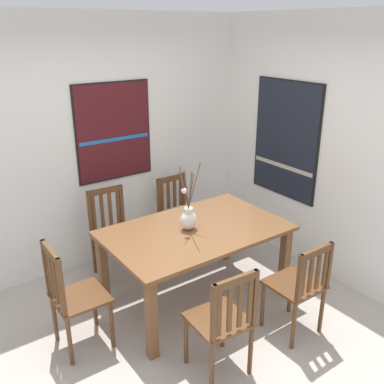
{
  "coord_description": "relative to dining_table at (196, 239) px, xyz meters",
  "views": [
    {
      "loc": [
        -1.76,
        -2.41,
        2.54
      ],
      "look_at": [
        0.42,
        0.63,
        1.09
      ],
      "focal_mm": 40.16,
      "sensor_mm": 36.0,
      "label": 1
    }
  ],
  "objects": [
    {
      "name": "ground_plane",
      "position": [
        -0.37,
        -0.52,
        -0.68
      ],
      "size": [
        6.4,
        6.4,
        0.03
      ],
      "primitive_type": "cube",
      "color": "#B2A89E"
    },
    {
      "name": "wall_back",
      "position": [
        -0.37,
        1.34,
        0.69
      ],
      "size": [
        6.4,
        0.12,
        2.7
      ],
      "primitive_type": "cube",
      "color": "silver",
      "rests_on": "ground_plane"
    },
    {
      "name": "wall_side",
      "position": [
        1.49,
        -0.52,
        0.69
      ],
      "size": [
        0.12,
        6.4,
        2.7
      ],
      "primitive_type": "cube",
      "color": "silver",
      "rests_on": "ground_plane"
    },
    {
      "name": "dining_table",
      "position": [
        0.0,
        0.0,
        0.0
      ],
      "size": [
        1.68,
        1.06,
        0.77
      ],
      "color": "brown",
      "rests_on": "ground_plane"
    },
    {
      "name": "centerpiece_vase",
      "position": [
        -0.06,
        0.03,
        0.23
      ],
      "size": [
        0.25,
        0.36,
        0.62
      ],
      "color": "silver",
      "rests_on": "dining_table"
    },
    {
      "name": "chair_0",
      "position": [
        -0.44,
        0.9,
        -0.16
      ],
      "size": [
        0.45,
        0.45,
        0.96
      ],
      "color": "brown",
      "rests_on": "ground_plane"
    },
    {
      "name": "chair_1",
      "position": [
        -0.41,
        -0.92,
        -0.17
      ],
      "size": [
        0.45,
        0.45,
        0.94
      ],
      "color": "brown",
      "rests_on": "ground_plane"
    },
    {
      "name": "chair_2",
      "position": [
        0.43,
        0.94,
        -0.18
      ],
      "size": [
        0.44,
        0.44,
        0.91
      ],
      "color": "brown",
      "rests_on": "ground_plane"
    },
    {
      "name": "chair_3",
      "position": [
        0.42,
        -0.92,
        -0.18
      ],
      "size": [
        0.42,
        0.42,
        0.9
      ],
      "color": "brown",
      "rests_on": "ground_plane"
    },
    {
      "name": "chair_4",
      "position": [
        -1.21,
        0.03,
        -0.16
      ],
      "size": [
        0.42,
        0.42,
        0.97
      ],
      "color": "brown",
      "rests_on": "ground_plane"
    },
    {
      "name": "painting_on_back_wall",
      "position": [
        -0.17,
        1.28,
        0.81
      ],
      "size": [
        0.87,
        0.05,
        1.06
      ],
      "color": "black"
    },
    {
      "name": "painting_on_side_wall",
      "position": [
        1.42,
        0.25,
        0.7
      ],
      "size": [
        0.05,
        0.92,
        1.3
      ],
      "color": "black"
    }
  ]
}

